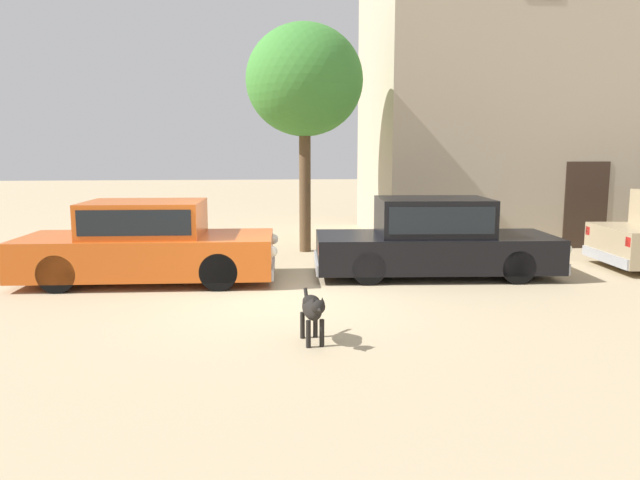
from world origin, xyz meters
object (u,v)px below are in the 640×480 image
parked_sedan_second (434,238)px  acacia_tree_left (305,81)px  stray_dog_spotted (312,309)px  parked_sedan_nearest (147,242)px

parked_sedan_second → acacia_tree_left: acacia_tree_left is taller
parked_sedan_second → stray_dog_spotted: (-2.63, -3.80, -0.29)m
parked_sedan_nearest → stray_dog_spotted: size_ratio=5.04×
parked_sedan_nearest → stray_dog_spotted: 4.64m
parked_sedan_nearest → acacia_tree_left: bearing=46.3°
stray_dog_spotted → acacia_tree_left: size_ratio=0.18×
parked_sedan_nearest → acacia_tree_left: acacia_tree_left is taller
parked_sedan_second → stray_dog_spotted: 4.63m
parked_sedan_nearest → stray_dog_spotted: (2.67, -3.79, -0.28)m
stray_dog_spotted → acacia_tree_left: 7.63m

